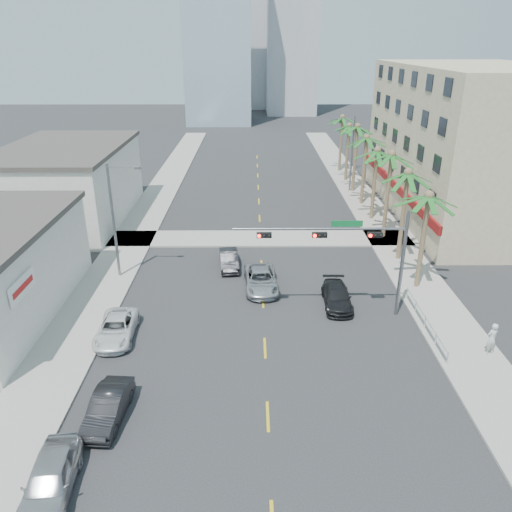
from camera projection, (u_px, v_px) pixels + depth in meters
The scene contains 27 objects.
ground at pixel (267, 390), 26.52m from camera, with size 260.00×260.00×0.00m, color #262628.
sidewalk_right at pixel (394, 246), 44.93m from camera, with size 4.00×120.00×0.15m, color gray.
sidewalk_left at pixel (127, 247), 44.77m from camera, with size 4.00×120.00×0.15m, color gray.
sidewalk_cross at pixel (260, 239), 46.69m from camera, with size 80.00×4.00×0.15m, color gray.
building_right at pixel (473, 142), 51.22m from camera, with size 15.25×28.00×15.00m.
building_left_far at pixel (68, 185), 50.67m from camera, with size 11.00×18.00×7.20m, color beige.
tower_far_left at pixel (217, 5), 104.13m from camera, with size 14.00×14.00×48.00m, color #99B2C6.
tower_far_center at pixel (244, 25), 132.89m from camera, with size 16.00×16.00×42.00m, color #ADADB2.
traffic_signal_mast at pixel (354, 246), 31.85m from camera, with size 11.12×0.54×7.20m.
palm_tree_0 at pixel (429, 197), 34.80m from camera, with size 4.80×4.80×7.80m.
palm_tree_1 at pixel (408, 174), 39.43m from camera, with size 4.80×4.80×8.16m.
palm_tree_2 at pixel (392, 155), 44.07m from camera, with size 4.80×4.80×8.52m.
palm_tree_3 at pixel (377, 151), 49.12m from camera, with size 4.80×4.80×7.80m.
palm_tree_4 at pixel (367, 138), 53.75m from camera, with size 4.80×4.80×8.16m.
palm_tree_5 at pixel (357, 127), 58.39m from camera, with size 4.80×4.80×8.52m.
palm_tree_6 at pixel (349, 126), 63.43m from camera, with size 4.80×4.80×7.80m.
palm_tree_7 at pixel (343, 118), 68.07m from camera, with size 4.80×4.80×8.16m.
streetlight_left at pixel (116, 216), 37.29m from camera, with size 2.55×0.25×9.00m.
streetlight_right at pixel (351, 151), 59.46m from camera, with size 2.55×0.25×9.00m.
guardrail at pixel (425, 321), 31.83m from camera, with size 0.08×8.08×1.00m.
car_parked_near at pixel (50, 480), 20.15m from camera, with size 1.87×4.65×1.58m, color #B6B6BB.
car_parked_mid at pixel (108, 407), 24.27m from camera, with size 1.49×4.27×1.41m, color black.
car_parked_far at pixel (116, 329), 30.98m from camera, with size 2.20×4.77×1.32m, color silver.
car_lane_left at pixel (229, 260), 40.69m from camera, with size 1.44×4.13×1.36m, color black.
car_lane_center at pixel (261, 280), 37.17m from camera, with size 2.39×5.18×1.44m, color #BBBBC1.
car_lane_right at pixel (337, 297), 34.84m from camera, with size 1.86×4.59×1.33m, color black.
pedestrian at pixel (492, 338), 29.07m from camera, with size 0.73×0.48×1.99m, color silver.
Camera 1 is at (-0.72, -21.50, 17.11)m, focal length 35.00 mm.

